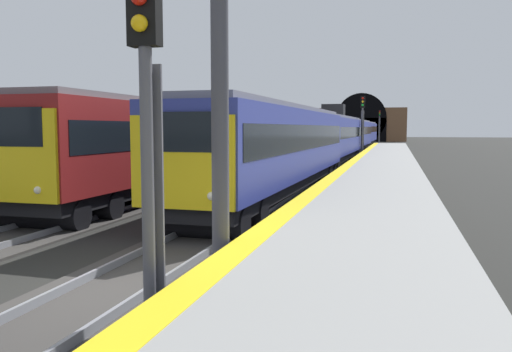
% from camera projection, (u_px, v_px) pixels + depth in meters
% --- Properties ---
extents(ground_plane, '(320.00, 320.00, 0.00)m').
position_uv_depth(ground_plane, '(111.00, 294.00, 8.88)').
color(ground_plane, black).
extents(platform_right, '(112.00, 3.62, 1.04)m').
position_uv_depth(platform_right, '(346.00, 283.00, 7.79)').
color(platform_right, gray).
rests_on(platform_right, ground_plane).
extents(platform_right_edge_strip, '(112.00, 0.50, 0.01)m').
position_uv_depth(platform_right_edge_strip, '(246.00, 243.00, 8.15)').
color(platform_right_edge_strip, yellow).
rests_on(platform_right_edge_strip, platform_right).
extents(track_main_line, '(160.00, 2.67, 0.21)m').
position_uv_depth(track_main_line, '(111.00, 292.00, 8.87)').
color(track_main_line, '#383533').
rests_on(track_main_line, ground_plane).
extents(train_main_approaching, '(76.55, 3.18, 4.65)m').
position_uv_depth(train_main_approaching, '(345.00, 135.00, 48.60)').
color(train_main_approaching, navy).
rests_on(train_main_approaching, ground_plane).
extents(train_adjacent_platform, '(58.76, 2.86, 4.82)m').
position_uv_depth(train_adjacent_platform, '(273.00, 135.00, 41.34)').
color(train_adjacent_platform, maroon).
rests_on(train_adjacent_platform, ground_plane).
extents(railway_signal_near, '(0.39, 0.38, 4.57)m').
position_uv_depth(railway_signal_near, '(148.00, 140.00, 6.27)').
color(railway_signal_near, '#4C4C54').
rests_on(railway_signal_near, ground_plane).
extents(railway_signal_mid, '(0.39, 0.38, 5.67)m').
position_uv_depth(railway_signal_mid, '(362.00, 122.00, 46.00)').
color(railway_signal_mid, '#4C4C54').
rests_on(railway_signal_mid, ground_plane).
extents(railway_signal_far, '(0.39, 0.38, 5.99)m').
position_uv_depth(railway_signal_far, '(379.00, 124.00, 92.58)').
color(railway_signal_far, '#4C4C54').
rests_on(railway_signal_far, ground_plane).
extents(tunnel_portal, '(2.31, 18.43, 10.32)m').
position_uv_depth(tunnel_portal, '(361.00, 124.00, 108.66)').
color(tunnel_portal, brown).
rests_on(tunnel_portal, ground_plane).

